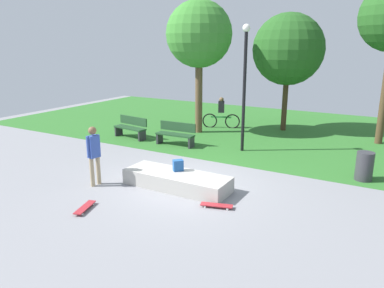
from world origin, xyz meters
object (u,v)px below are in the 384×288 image
at_px(skateboard_spare, 85,207).
at_px(cyclist_on_bicycle, 221,115).
at_px(trash_bin, 364,166).
at_px(backpack_on_ledge, 178,165).
at_px(park_bench_far_right, 176,133).
at_px(lamp_post, 245,77).
at_px(concrete_ledge, 177,180).
at_px(tree_broad_elm, 288,50).
at_px(skater_performing_trick, 94,151).
at_px(tree_tall_oak, 199,35).
at_px(skateboard_by_ledge, 217,205).
at_px(park_bench_far_left, 131,127).

xyz_separation_m(skateboard_spare, cyclist_on_bicycle, (-1.07, 9.99, 0.57)).
bearing_deg(trash_bin, backpack_on_ledge, -146.03).
relative_size(park_bench_far_right, lamp_post, 0.35).
height_order(concrete_ledge, cyclist_on_bicycle, cyclist_on_bicycle).
xyz_separation_m(park_bench_far_right, tree_broad_elm, (2.97, 4.80, 3.22)).
height_order(skater_performing_trick, tree_tall_oak, tree_tall_oak).
xyz_separation_m(concrete_ledge, tree_broad_elm, (0.51, 8.66, 3.48)).
bearing_deg(backpack_on_ledge, cyclist_on_bicycle, -120.20).
distance_m(skater_performing_trick, skateboard_spare, 1.90).
height_order(skateboard_spare, tree_broad_elm, tree_broad_elm).
distance_m(skateboard_by_ledge, trash_bin, 4.91).
xyz_separation_m(backpack_on_ledge, skateboard_spare, (-1.11, -2.54, -0.53)).
bearing_deg(tree_broad_elm, skater_performing_trick, -105.30).
bearing_deg(trash_bin, park_bench_far_left, 176.09).
bearing_deg(park_bench_far_left, concrete_ledge, -39.30).
bearing_deg(skateboard_spare, park_bench_far_left, 119.88).
bearing_deg(backpack_on_ledge, concrete_ledge, 64.39).
bearing_deg(lamp_post, skateboard_by_ledge, -74.58).
relative_size(skateboard_spare, tree_broad_elm, 0.16).
relative_size(skater_performing_trick, park_bench_far_right, 1.07).
height_order(concrete_ledge, tree_broad_elm, tree_broad_elm).
height_order(concrete_ledge, park_bench_far_right, park_bench_far_right).
bearing_deg(park_bench_far_right, cyclist_on_bicycle, 87.01).
bearing_deg(concrete_ledge, skater_performing_trick, -155.26).
height_order(skateboard_spare, park_bench_far_left, park_bench_far_left).
distance_m(backpack_on_ledge, tree_tall_oak, 7.64).
distance_m(tree_tall_oak, cyclist_on_bicycle, 3.95).
bearing_deg(skater_performing_trick, lamp_post, 67.10).
bearing_deg(concrete_ledge, park_bench_far_right, 122.48).
xyz_separation_m(skater_performing_trick, cyclist_on_bicycle, (-0.13, 8.63, -0.38)).
distance_m(park_bench_far_right, trash_bin, 6.99).
bearing_deg(tree_tall_oak, tree_broad_elm, 35.76).
height_order(skater_performing_trick, skateboard_spare, skater_performing_trick).
relative_size(skateboard_by_ledge, lamp_post, 0.18).
xyz_separation_m(backpack_on_ledge, park_bench_far_left, (-4.71, 3.72, -0.11)).
bearing_deg(park_bench_far_left, lamp_post, 6.01).
xyz_separation_m(concrete_ledge, lamp_post, (0.16, 4.43, 2.56)).
bearing_deg(skateboard_spare, park_bench_far_right, 101.57).
distance_m(skater_performing_trick, tree_tall_oak, 8.03).
bearing_deg(cyclist_on_bicycle, park_bench_far_left, -124.03).
xyz_separation_m(concrete_ledge, trash_bin, (4.50, 3.28, 0.21)).
relative_size(concrete_ledge, park_bench_far_right, 1.90).
height_order(lamp_post, cyclist_on_bicycle, lamp_post).
distance_m(concrete_ledge, park_bench_far_right, 4.59).
height_order(concrete_ledge, skater_performing_trick, skater_performing_trick).
bearing_deg(backpack_on_ledge, lamp_post, -139.71).
relative_size(backpack_on_ledge, skater_performing_trick, 0.19).
relative_size(skater_performing_trick, trash_bin, 1.99).
xyz_separation_m(tree_tall_oak, cyclist_on_bicycle, (0.50, 1.34, -3.69)).
xyz_separation_m(concrete_ledge, tree_tall_oak, (-2.76, 6.31, 4.10)).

